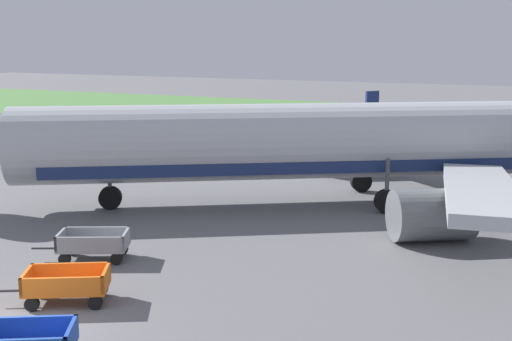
{
  "coord_description": "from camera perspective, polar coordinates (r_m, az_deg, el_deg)",
  "views": [
    {
      "loc": [
        13.17,
        -12.82,
        8.03
      ],
      "look_at": [
        2.36,
        10.77,
        2.8
      ],
      "focal_mm": 45.71,
      "sensor_mm": 36.0,
      "label": 1
    }
  ],
  "objects": [
    {
      "name": "baggage_cart_fourth_in_row",
      "position": [
        21.24,
        -16.25,
        -9.55
      ],
      "size": [
        3.47,
        2.42,
        1.07
      ],
      "color": "orange",
      "rests_on": "ground"
    },
    {
      "name": "grass_strip",
      "position": [
        68.81,
        13.45,
        4.41
      ],
      "size": [
        220.0,
        28.0,
        0.06
      ],
      "primitive_type": "cube",
      "color": "#518442",
      "rests_on": "ground"
    },
    {
      "name": "airplane",
      "position": [
        32.48,
        7.85,
        2.47
      ],
      "size": [
        33.93,
        28.33,
        11.34
      ],
      "color": "#B2B7BC",
      "rests_on": "ground"
    },
    {
      "name": "baggage_cart_far_end",
      "position": [
        24.98,
        -14.05,
        -6.26
      ],
      "size": [
        3.53,
        2.33,
        1.07
      ],
      "color": "gray",
      "rests_on": "ground"
    },
    {
      "name": "ground_plane",
      "position": [
        20.06,
        -19.84,
        -12.92
      ],
      "size": [
        220.0,
        220.0,
        0.0
      ],
      "primitive_type": "plane",
      "color": "slate"
    }
  ]
}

